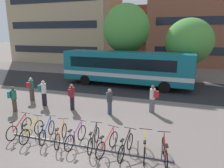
{
  "coord_description": "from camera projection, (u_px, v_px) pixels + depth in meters",
  "views": [
    {
      "loc": [
        4.15,
        -7.37,
        4.79
      ],
      "look_at": [
        0.05,
        5.01,
        1.63
      ],
      "focal_mm": 33.16,
      "sensor_mm": 36.0,
      "label": 1
    }
  ],
  "objects": [
    {
      "name": "street_tree_0",
      "position": [
        126.0,
        29.0,
        21.91
      ],
      "size": [
        4.91,
        4.91,
        7.93
      ],
      "color": "brown",
      "rests_on": "ground"
    },
    {
      "name": "commuter_maroon_pack_0",
      "position": [
        72.0,
        95.0,
        13.21
      ],
      "size": [
        0.41,
        0.57,
        1.71
      ],
      "rotation": [
        0.0,
        0.0,
        1.77
      ],
      "color": "black",
      "rests_on": "ground"
    },
    {
      "name": "commuter_teal_pack_5",
      "position": [
        43.0,
        91.0,
        13.99
      ],
      "size": [
        0.59,
        0.45,
        1.77
      ],
      "rotation": [
        0.0,
        0.0,
        0.31
      ],
      "color": "black",
      "rests_on": "ground"
    },
    {
      "name": "parked_bicycle_blue_2",
      "position": [
        47.0,
        132.0,
        9.57
      ],
      "size": [
        0.57,
        1.69,
        0.99
      ],
      "rotation": [
        0.0,
        0.0,
        1.78
      ],
      "color": "black",
      "rests_on": "ground"
    },
    {
      "name": "city_bus",
      "position": [
        127.0,
        67.0,
        19.25
      ],
      "size": [
        12.14,
        3.2,
        3.2
      ],
      "rotation": [
        0.0,
        0.0,
        -0.05
      ],
      "color": "#0F6070",
      "rests_on": "ground"
    },
    {
      "name": "parked_bicycle_black_7",
      "position": [
        126.0,
        147.0,
        8.29
      ],
      "size": [
        0.52,
        1.72,
        0.99
      ],
      "rotation": [
        0.0,
        0.0,
        1.47
      ],
      "color": "black",
      "rests_on": "ground"
    },
    {
      "name": "parked_bicycle_red_0",
      "position": [
        20.0,
        128.0,
        9.95
      ],
      "size": [
        0.52,
        1.72,
        0.99
      ],
      "rotation": [
        0.0,
        0.0,
        1.58
      ],
      "color": "black",
      "rests_on": "ground"
    },
    {
      "name": "commuter_red_pack_3",
      "position": [
        153.0,
        97.0,
        12.74
      ],
      "size": [
        0.6,
        0.51,
        1.75
      ],
      "rotation": [
        0.0,
        0.0,
        2.67
      ],
      "color": "#565660",
      "rests_on": "ground"
    },
    {
      "name": "street_tree_1",
      "position": [
        189.0,
        41.0,
        19.98
      ],
      "size": [
        4.55,
        4.55,
        6.31
      ],
      "color": "brown",
      "rests_on": "ground"
    },
    {
      "name": "commuter_teal_pack_2",
      "position": [
        13.0,
        97.0,
        12.95
      ],
      "size": [
        0.59,
        0.59,
        1.62
      ],
      "rotation": [
        0.0,
        0.0,
        0.79
      ],
      "color": "#47382D",
      "rests_on": "ground"
    },
    {
      "name": "parked_bicycle_yellow_8",
      "position": [
        145.0,
        148.0,
        8.18
      ],
      "size": [
        0.52,
        1.71,
        0.99
      ],
      "rotation": [
        0.0,
        0.0,
        1.71
      ],
      "color": "black",
      "rests_on": "ground"
    },
    {
      "name": "building_left_wing",
      "position": [
        67.0,
        6.0,
        37.01
      ],
      "size": [
        17.69,
        10.33,
        19.47
      ],
      "color": "tan",
      "rests_on": "ground"
    },
    {
      "name": "parked_bicycle_purple_4",
      "position": [
        76.0,
        137.0,
        9.07
      ],
      "size": [
        0.52,
        1.72,
        0.99
      ],
      "rotation": [
        0.0,
        0.0,
        1.49
      ],
      "color": "black",
      "rests_on": "ground"
    },
    {
      "name": "bike_rack",
      "position": [
        84.0,
        145.0,
        8.98
      ],
      "size": [
        7.5,
        0.17,
        0.7
      ],
      "rotation": [
        0.0,
        0.0,
        0.01
      ],
      "color": "#47474C",
      "rests_on": "ground"
    },
    {
      "name": "ground",
      "position": [
        76.0,
        145.0,
        9.19
      ],
      "size": [
        200.0,
        200.0,
        0.0
      ],
      "primitive_type": "plane",
      "color": "#6B605B"
    },
    {
      "name": "parked_bicycle_red_6",
      "position": [
        107.0,
        144.0,
        8.5
      ],
      "size": [
        0.56,
        1.7,
        0.99
      ],
      "rotation": [
        0.0,
        0.0,
        1.36
      ],
      "color": "black",
      "rests_on": "ground"
    },
    {
      "name": "parked_bicycle_yellow_1",
      "position": [
        32.0,
        131.0,
        9.62
      ],
      "size": [
        0.52,
        1.72,
        0.99
      ],
      "rotation": [
        0.0,
        0.0,
        1.59
      ],
      "color": "black",
      "rests_on": "ground"
    },
    {
      "name": "parked_bicycle_black_5",
      "position": [
        94.0,
        140.0,
        8.85
      ],
      "size": [
        0.52,
        1.72,
        0.99
      ],
      "rotation": [
        0.0,
        0.0,
        1.69
      ],
      "color": "black",
      "rests_on": "ground"
    },
    {
      "name": "building_centre_block",
      "position": [
        151.0,
        32.0,
        48.82
      ],
      "size": [
        17.99,
        13.96,
        10.57
      ],
      "color": "brown",
      "rests_on": "ground"
    },
    {
      "name": "commuter_teal_pack_4",
      "position": [
        109.0,
        100.0,
        12.51
      ],
      "size": [
        0.55,
        0.6,
        1.61
      ],
      "rotation": [
        0.0,
        0.0,
        5.31
      ],
      "color": "#2D3851",
      "rests_on": "ground"
    },
    {
      "name": "parked_bicycle_orange_3",
      "position": [
        61.0,
        135.0,
        9.23
      ],
      "size": [
        0.61,
        1.68,
        0.99
      ],
      "rotation": [
        0.0,
        0.0,
        1.82
      ],
      "color": "black",
      "rests_on": "ground"
    },
    {
      "name": "bus_lane_asphalt",
      "position": [
        132.0,
        86.0,
        19.51
      ],
      "size": [
        80.0,
        7.2,
        0.01
      ],
      "primitive_type": "cube",
      "color": "#232326",
      "rests_on": "ground"
    },
    {
      "name": "parked_bicycle_red_9",
      "position": [
        165.0,
        152.0,
        7.95
      ],
      "size": [
        0.53,
        1.7,
        0.99
      ],
      "rotation": [
        0.0,
        0.0,
        1.76
      ],
      "color": "black",
      "rests_on": "ground"
    },
    {
      "name": "commuter_red_pack_1",
      "position": [
        31.0,
        87.0,
        15.07
      ],
      "size": [
        0.35,
        0.53,
        1.73
      ],
      "rotation": [
        0.0,
        0.0,
        1.53
      ],
      "color": "#47382D",
      "rests_on": "ground"
    }
  ]
}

